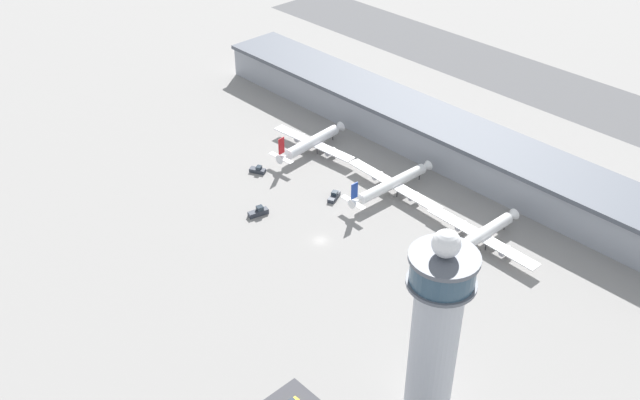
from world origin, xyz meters
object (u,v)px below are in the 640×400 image
Objects in this scene: airplane_gate_bravo at (392,184)px; service_truck_baggage at (258,170)px; control_tower at (435,331)px; airplane_gate_charlie at (480,236)px; service_truck_catering at (334,196)px; service_truck_fuel at (258,212)px; airplane_gate_alpha at (312,142)px.

airplane_gate_bravo is 6.62× the size of service_truck_baggage.
control_tower is at bearing -43.22° from airplane_gate_bravo.
airplane_gate_charlie is 52.69m from service_truck_catering.
service_truck_fuel is 1.16× the size of service_truck_baggage.
airplane_gate_charlie is 5.82× the size of service_truck_catering.
airplane_gate_alpha is at bearing 178.49° from airplane_gate_charlie.
control_tower is 122.14m from service_truck_baggage.
service_truck_fuel reaches higher than service_truck_baggage.
airplane_gate_charlie is 5.66× the size of service_truck_fuel.
control_tower reaches higher than airplane_gate_bravo.
airplane_gate_alpha is 0.93× the size of airplane_gate_charlie.
airplane_gate_alpha is 5.28× the size of service_truck_fuel.
airplane_gate_bravo reaches higher than service_truck_fuel.
service_truck_catering is at bearing -164.20° from airplane_gate_charlie.
service_truck_baggage is at bearing 160.40° from control_tower.
service_truck_baggage reaches higher than service_truck_catering.
service_truck_baggage is (-43.34, -24.88, -3.23)m from airplane_gate_bravo.
control_tower reaches higher than airplane_gate_charlie.
service_truck_fuel reaches higher than service_truck_catering.
service_truck_catering is at bearing -125.46° from airplane_gate_bravo.
airplane_gate_charlie is at bearing 15.40° from service_truck_baggage.
airplane_gate_bravo is 20.61m from service_truck_catering.
service_truck_fuel is 27.14m from service_truck_baggage.
airplane_gate_alpha is 79.71m from airplane_gate_charlie.
control_tower is at bearing -64.22° from airplane_gate_charlie.
airplane_gate_alpha reaches higher than airplane_gate_charlie.
airplane_gate_bravo is at bearing 136.78° from control_tower.
airplane_gate_alpha is at bearing 149.50° from control_tower.
service_truck_catering is at bearing 14.76° from service_truck_baggage.
service_truck_baggage is (-21.18, 16.97, -0.20)m from service_truck_fuel.
control_tower is at bearing -30.86° from service_truck_catering.
airplane_gate_charlie is at bearing -3.33° from airplane_gate_bravo.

